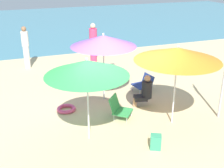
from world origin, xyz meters
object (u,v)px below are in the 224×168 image
(beach_chair_c, at_px, (119,108))
(swim_ring, at_px, (66,109))
(beach_bag, at_px, (156,142))
(beach_chair_b, at_px, (109,74))
(umbrella_purple, at_px, (103,41))
(person_b, at_px, (93,43))
(person_a, at_px, (145,91))
(beach_chair_d, at_px, (85,76))
(umbrella_orange, at_px, (178,54))
(person_c, at_px, (26,47))
(umbrella_green, at_px, (87,68))
(beach_chair_a, at_px, (144,83))

(beach_chair_c, relative_size, swim_ring, 1.39)
(beach_bag, bearing_deg, swim_ring, 120.49)
(beach_chair_b, bearing_deg, beach_bag, 4.88)
(umbrella_purple, xyz_separation_m, person_b, (0.79, 3.70, -0.99))
(person_a, bearing_deg, beach_chair_d, -50.14)
(swim_ring, bearing_deg, umbrella_orange, -33.69)
(person_c, bearing_deg, umbrella_orange, 118.17)
(person_c, distance_m, beach_bag, 7.07)
(beach_chair_d, bearing_deg, umbrella_green, -28.77)
(beach_chair_d, bearing_deg, beach_chair_a, 37.79)
(umbrella_green, height_order, beach_chair_c, umbrella_green)
(umbrella_orange, distance_m, beach_chair_c, 2.08)
(beach_chair_a, xyz_separation_m, beach_chair_d, (-1.63, 1.23, 0.02))
(umbrella_purple, bearing_deg, umbrella_green, -117.77)
(swim_ring, bearing_deg, person_c, 98.93)
(umbrella_green, distance_m, beach_chair_d, 3.67)
(person_c, bearing_deg, umbrella_purple, 116.70)
(umbrella_green, height_order, beach_bag, umbrella_green)
(beach_chair_a, xyz_separation_m, beach_bag, (-1.15, -2.97, -0.12))
(beach_chair_c, bearing_deg, umbrella_orange, 9.59)
(umbrella_purple, relative_size, person_c, 1.23)
(umbrella_green, relative_size, person_a, 2.12)
(person_b, xyz_separation_m, beach_bag, (-0.56, -6.58, -0.65))
(person_b, height_order, person_c, person_c)
(person_a, bearing_deg, umbrella_orange, 112.31)
(beach_chair_a, distance_m, person_b, 3.69)
(umbrella_purple, distance_m, person_c, 4.38)
(umbrella_green, height_order, beach_chair_d, umbrella_green)
(umbrella_green, xyz_separation_m, beach_chair_c, (1.02, 0.69, -1.45))
(umbrella_orange, height_order, person_b, umbrella_orange)
(beach_chair_b, xyz_separation_m, person_c, (-2.50, 2.57, 0.52))
(umbrella_orange, distance_m, person_a, 1.80)
(person_b, bearing_deg, umbrella_purple, -154.33)
(beach_bag, bearing_deg, person_a, 70.57)
(umbrella_orange, bearing_deg, beach_chair_a, 84.44)
(person_b, bearing_deg, umbrella_green, -160.14)
(beach_chair_c, bearing_deg, person_a, 64.39)
(umbrella_purple, xyz_separation_m, beach_chair_a, (1.38, 0.09, -1.51))
(umbrella_green, xyz_separation_m, beach_chair_a, (2.42, 2.06, -1.46))
(umbrella_purple, height_order, beach_chair_b, umbrella_purple)
(umbrella_green, bearing_deg, beach_chair_b, 63.13)
(swim_ring, bearing_deg, beach_chair_b, 41.45)
(beach_chair_c, bearing_deg, beach_chair_a, 84.68)
(umbrella_purple, bearing_deg, beach_chair_d, 100.59)
(umbrella_purple, relative_size, beach_chair_d, 3.30)
(beach_chair_a, relative_size, beach_chair_b, 0.95)
(umbrella_orange, bearing_deg, swim_ring, 146.31)
(beach_chair_a, relative_size, beach_chair_d, 1.01)
(umbrella_orange, distance_m, swim_ring, 3.42)
(umbrella_orange, xyz_separation_m, beach_chair_a, (0.20, 2.08, -1.55))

